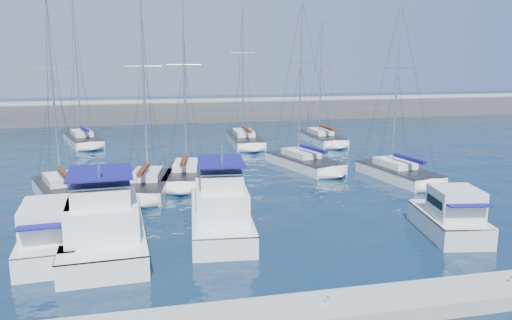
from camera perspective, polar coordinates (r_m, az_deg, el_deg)
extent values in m
plane|color=black|center=(29.61, 0.49, -7.48)|extent=(220.00, 220.00, 0.00)
cube|color=#424244|center=(79.98, -8.15, 5.14)|extent=(160.00, 6.00, 4.00)
cube|color=gray|center=(79.77, -8.20, 6.71)|extent=(160.00, 1.20, 0.50)
cube|color=gray|center=(19.81, 8.16, -16.68)|extent=(40.00, 2.20, 0.60)
cylinder|color=silver|center=(19.61, 8.19, -15.59)|extent=(0.16, 0.16, 0.25)
cylinder|color=silver|center=(23.50, 27.17, -12.08)|extent=(0.16, 0.16, 0.25)
cube|color=white|center=(27.65, -22.31, -8.89)|extent=(3.19, 7.42, 1.60)
cube|color=#262628|center=(27.41, -22.42, -7.42)|extent=(3.24, 7.43, 0.08)
cube|color=white|center=(26.31, -22.74, -6.27)|extent=(2.51, 3.51, 1.60)
cube|color=black|center=(26.29, -22.75, -6.10)|extent=(2.51, 2.85, 0.45)
cube|color=navy|center=(24.97, -23.09, -6.51)|extent=(2.30, 2.36, 0.07)
cube|color=white|center=(27.59, -16.87, -8.55)|extent=(4.45, 10.26, 1.60)
cube|color=#262628|center=(27.35, -16.96, -7.07)|extent=(4.53, 10.26, 0.08)
cube|color=white|center=(25.93, -17.11, -6.13)|extent=(3.58, 4.83, 1.60)
cube|color=black|center=(25.90, -17.12, -5.96)|extent=(3.59, 3.90, 0.45)
cube|color=white|center=(25.39, -17.28, -3.57)|extent=(2.84, 3.40, 0.90)
cube|color=navy|center=(25.16, -17.42, -1.37)|extent=(3.19, 3.88, 0.08)
cube|color=white|center=(29.05, -4.11, -7.06)|extent=(4.13, 9.99, 1.60)
cube|color=#262628|center=(28.82, -4.14, -5.64)|extent=(4.19, 10.00, 0.08)
cube|color=white|center=(27.45, -4.02, -4.67)|extent=(3.15, 4.75, 1.60)
cube|color=black|center=(27.42, -4.02, -4.51)|extent=(3.11, 3.86, 0.45)
cube|color=white|center=(26.93, -4.03, -2.23)|extent=(2.47, 3.35, 0.90)
cube|color=navy|center=(26.72, -4.06, -0.14)|extent=(2.79, 3.83, 0.08)
cube|color=silver|center=(30.13, 21.09, -7.14)|extent=(3.68, 5.90, 1.60)
cube|color=#262628|center=(29.91, 21.20, -5.77)|extent=(3.73, 5.91, 0.08)
cube|color=silver|center=(29.09, 21.84, -4.55)|extent=(2.75, 2.92, 1.60)
cube|color=black|center=(29.07, 21.85, -4.40)|extent=(2.70, 2.43, 0.45)
cube|color=navy|center=(28.14, 22.72, -4.51)|extent=(2.45, 2.04, 0.07)
cube|color=silver|center=(37.81, -21.19, -3.60)|extent=(5.27, 8.07, 1.30)
cube|color=#262628|center=(37.66, -21.26, -2.67)|extent=(5.32, 8.08, 0.06)
cube|color=silver|center=(38.04, -21.42, -2.05)|extent=(2.91, 3.74, 0.55)
cylinder|color=silver|center=(37.43, -22.23, 7.75)|extent=(0.18, 0.18, 12.58)
cylinder|color=silver|center=(36.38, -21.02, -1.72)|extent=(1.33, 3.59, 0.12)
cube|color=#4F1E0F|center=(36.26, -21.01, -1.52)|extent=(1.42, 3.31, 0.28)
cube|color=silver|center=(37.57, -12.39, -3.17)|extent=(4.17, 7.87, 1.30)
cube|color=#262628|center=(37.42, -12.43, -2.24)|extent=(4.23, 7.88, 0.06)
cube|color=silver|center=(37.80, -12.35, -1.60)|extent=(2.45, 3.55, 0.55)
cylinder|color=silver|center=(37.19, -12.72, 8.45)|extent=(0.18, 0.18, 12.78)
cylinder|color=silver|center=(36.15, -12.76, -1.31)|extent=(0.72, 3.71, 0.12)
cube|color=#4F1E0F|center=(36.02, -12.79, -1.12)|extent=(0.89, 3.38, 0.28)
cube|color=white|center=(40.30, -8.00, -2.02)|extent=(4.16, 7.90, 1.30)
cube|color=#262628|center=(40.16, -8.03, -1.15)|extent=(4.21, 7.91, 0.06)
cube|color=white|center=(40.55, -7.98, -0.56)|extent=(2.43, 3.56, 0.55)
cylinder|color=silver|center=(40.00, -8.21, 8.89)|extent=(0.18, 0.18, 12.91)
cylinder|color=silver|center=(38.88, -8.21, -0.26)|extent=(0.77, 3.72, 0.12)
cube|color=#4F1E0F|center=(38.75, -8.23, -0.07)|extent=(0.93, 3.39, 0.28)
cube|color=silver|center=(45.10, 5.52, -0.52)|extent=(5.28, 8.93, 1.30)
cube|color=#262628|center=(44.97, 5.53, 0.26)|extent=(5.34, 8.95, 0.06)
cube|color=silver|center=(45.34, 5.17, 0.77)|extent=(2.94, 4.09, 0.55)
cylinder|color=silver|center=(44.86, 5.10, 9.40)|extent=(0.18, 0.18, 13.19)
cylinder|color=silver|center=(43.80, 6.48, 1.10)|extent=(1.26, 4.07, 0.12)
cube|color=navy|center=(43.69, 6.56, 1.27)|extent=(1.37, 3.73, 0.28)
cube|color=white|center=(42.24, 15.91, -1.73)|extent=(4.14, 8.34, 1.30)
cube|color=#262628|center=(42.11, 15.96, -0.90)|extent=(4.20, 8.35, 0.06)
cube|color=white|center=(42.43, 15.58, -0.34)|extent=(2.44, 3.74, 0.55)
cylinder|color=silver|center=(41.89, 15.80, 8.37)|extent=(0.18, 0.18, 12.44)
cylinder|color=silver|center=(41.01, 17.03, -0.04)|extent=(0.71, 3.97, 0.12)
cube|color=navy|center=(40.91, 17.13, 0.14)|extent=(0.88, 3.61, 0.28)
cube|color=silver|center=(60.74, -19.15, 1.99)|extent=(5.30, 9.33, 1.30)
cube|color=#262628|center=(60.64, -19.18, 2.57)|extent=(5.36, 9.35, 0.06)
cube|color=silver|center=(61.14, -19.29, 2.94)|extent=(2.93, 4.26, 0.55)
cylinder|color=silver|center=(60.90, -19.84, 10.37)|extent=(0.18, 0.18, 15.46)
cylinder|color=silver|center=(59.23, -19.02, 3.24)|extent=(1.32, 4.29, 0.12)
cube|color=navy|center=(59.11, -19.01, 3.37)|extent=(1.42, 3.93, 0.28)
cube|color=white|center=(57.51, -1.32, 2.12)|extent=(3.46, 9.78, 1.30)
cube|color=#262628|center=(57.41, -1.32, 2.74)|extent=(3.52, 9.78, 0.06)
cube|color=white|center=(57.95, -1.42, 3.14)|extent=(2.17, 4.30, 0.55)
cylinder|color=silver|center=(57.71, -1.52, 10.68)|extent=(0.18, 0.18, 14.80)
cylinder|color=silver|center=(55.87, -1.08, 3.40)|extent=(0.30, 4.84, 0.12)
cube|color=#4F1E0F|center=(55.75, -1.07, 3.54)|extent=(0.51, 4.36, 0.28)
cube|color=white|center=(59.02, 7.53, 2.27)|extent=(3.25, 8.63, 1.30)
cube|color=#262628|center=(58.93, 7.55, 2.87)|extent=(3.31, 8.63, 0.06)
cube|color=white|center=(59.37, 7.36, 3.25)|extent=(2.06, 3.79, 0.55)
cylinder|color=silver|center=(59.11, 7.41, 9.51)|extent=(0.18, 0.18, 12.52)
cylinder|color=silver|center=(57.63, 8.05, 3.54)|extent=(0.25, 4.27, 0.12)
cube|color=#4F1E0F|center=(57.52, 8.09, 3.67)|extent=(0.46, 3.85, 0.28)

